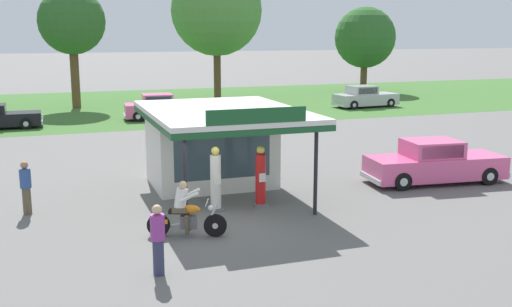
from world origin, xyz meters
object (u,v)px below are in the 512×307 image
at_px(gas_pump_nearside, 216,182).
at_px(featured_classic_sedan, 434,163).
at_px(gas_pump_offside, 261,179).
at_px(parked_car_back_row_far_right, 365,97).
at_px(bystander_chatting_near_pumps, 158,238).
at_px(bystander_admiring_sedan, 26,186).
at_px(parked_car_second_row_spare, 161,108).
at_px(motorcycle_with_rider, 185,214).
at_px(bystander_leaning_by_kiosk, 267,118).

distance_m(gas_pump_nearside, featured_classic_sedan, 8.77).
distance_m(gas_pump_nearside, gas_pump_offside, 1.50).
bearing_deg(gas_pump_offside, gas_pump_nearside, 180.00).
height_order(featured_classic_sedan, parked_car_back_row_far_right, featured_classic_sedan).
height_order(featured_classic_sedan, bystander_chatting_near_pumps, bystander_chatting_near_pumps).
bearing_deg(featured_classic_sedan, bystander_admiring_sedan, 177.01).
xyz_separation_m(parked_car_second_row_spare, bystander_chatting_near_pumps, (-4.77, -25.34, 0.17)).
relative_size(gas_pump_offside, bystander_chatting_near_pumps, 1.18).
bearing_deg(bystander_chatting_near_pumps, parked_car_second_row_spare, 79.33).
xyz_separation_m(gas_pump_nearside, bystander_admiring_sedan, (-5.63, 1.59, -0.06)).
bearing_deg(gas_pump_offside, parked_car_second_row_spare, 88.26).
distance_m(gas_pump_nearside, motorcycle_with_rider, 2.55).
relative_size(gas_pump_offside, parked_car_second_row_spare, 0.40).
relative_size(gas_pump_offside, featured_classic_sedan, 0.37).
bearing_deg(parked_car_second_row_spare, bystander_leaning_by_kiosk, -59.69).
distance_m(gas_pump_nearside, parked_car_back_row_far_right, 28.20).
height_order(bystander_admiring_sedan, bystander_chatting_near_pumps, bystander_chatting_near_pumps).
bearing_deg(parked_car_back_row_far_right, bystander_admiring_sedan, -138.82).
bearing_deg(gas_pump_nearside, motorcycle_with_rider, -124.99).
xyz_separation_m(motorcycle_with_rider, featured_classic_sedan, (10.18, 2.91, 0.07)).
bearing_deg(gas_pump_offside, bystander_admiring_sedan, 167.45).
bearing_deg(motorcycle_with_rider, featured_classic_sedan, 15.96).
relative_size(bystander_admiring_sedan, bystander_leaning_by_kiosk, 1.02).
distance_m(gas_pump_offside, parked_car_back_row_far_right, 27.29).
bearing_deg(gas_pump_nearside, gas_pump_offside, -0.00).
relative_size(gas_pump_offside, bystander_leaning_by_kiosk, 1.21).
xyz_separation_m(motorcycle_with_rider, bystander_chatting_near_pumps, (-1.19, -2.43, 0.24)).
bearing_deg(motorcycle_with_rider, bystander_chatting_near_pumps, -116.02).
relative_size(gas_pump_nearside, featured_classic_sedan, 0.38).
xyz_separation_m(gas_pump_nearside, motorcycle_with_rider, (-1.45, -2.08, -0.29)).
xyz_separation_m(bystander_leaning_by_kiosk, bystander_chatting_near_pumps, (-9.25, -17.69, 0.01)).
relative_size(featured_classic_sedan, bystander_leaning_by_kiosk, 3.31).
bearing_deg(motorcycle_with_rider, bystander_leaning_by_kiosk, 62.15).
distance_m(gas_pump_offside, bystander_chatting_near_pumps, 6.12).
bearing_deg(parked_car_second_row_spare, bystander_chatting_near_pumps, -100.67).
bearing_deg(parked_car_second_row_spare, gas_pump_offside, -91.74).
distance_m(motorcycle_with_rider, bystander_admiring_sedan, 5.56).
bearing_deg(motorcycle_with_rider, gas_pump_offside, 35.10).
xyz_separation_m(gas_pump_offside, parked_car_back_row_far_right, (16.18, 21.98, -0.19)).
bearing_deg(gas_pump_offside, featured_classic_sedan, 6.60).
xyz_separation_m(gas_pump_offside, bystander_admiring_sedan, (-7.13, 1.59, -0.03)).
bearing_deg(bystander_leaning_by_kiosk, parked_car_second_row_spare, 120.31).
distance_m(gas_pump_nearside, parked_car_second_row_spare, 20.94).
bearing_deg(gas_pump_nearside, bystander_leaning_by_kiosk, 63.38).
relative_size(parked_car_second_row_spare, bystander_admiring_sedan, 2.97).
height_order(gas_pump_offside, featured_classic_sedan, gas_pump_offside).
xyz_separation_m(parked_car_back_row_far_right, bystander_leaning_by_kiosk, (-11.07, -8.80, 0.16)).
height_order(gas_pump_offside, bystander_leaning_by_kiosk, gas_pump_offside).
relative_size(gas_pump_nearside, bystander_leaning_by_kiosk, 1.25).
height_order(parked_car_back_row_far_right, bystander_admiring_sedan, bystander_admiring_sedan).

